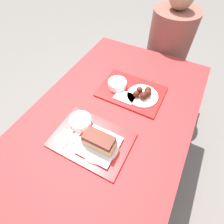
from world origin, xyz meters
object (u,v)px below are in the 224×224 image
brisket_sandwich_plate (99,143)px  bowl_coleslaw_far (117,84)px  bowl_coleslaw_near (80,121)px  tray_near (92,140)px  wings_plate_far (143,94)px  tray_far (131,92)px  person_seated_across (170,38)px

brisket_sandwich_plate → bowl_coleslaw_far: bearing=104.9°
bowl_coleslaw_near → brisket_sandwich_plate: size_ratio=0.60×
tray_near → wings_plate_far: wings_plate_far is taller
bowl_coleslaw_near → wings_plate_far: (0.23, 0.36, -0.01)m
tray_far → brisket_sandwich_plate: bearing=-88.0°
wings_plate_far → person_seated_across: (-0.04, 0.75, -0.01)m
tray_far → bowl_coleslaw_far: size_ratio=3.38×
brisket_sandwich_plate → tray_near: bearing=165.5°
tray_far → bowl_coleslaw_near: bearing=-111.8°
tray_far → wings_plate_far: (0.08, -0.01, 0.03)m
tray_near → bowl_coleslaw_far: bowl_coleslaw_far is taller
bowl_coleslaw_near → brisket_sandwich_plate: 0.18m
tray_far → bowl_coleslaw_near: bowl_coleslaw_near is taller
tray_near → brisket_sandwich_plate: (0.06, -0.02, 0.04)m
tray_near → tray_far: (0.04, 0.43, 0.00)m
bowl_coleslaw_near → wings_plate_far: 0.43m
tray_near → person_seated_across: size_ratio=0.59×
tray_far → wings_plate_far: 0.09m
tray_near → tray_far: size_ratio=1.00×
bowl_coleslaw_near → brisket_sandwich_plate: (0.16, -0.07, 0.01)m
brisket_sandwich_plate → bowl_coleslaw_near: bearing=156.3°
tray_far → bowl_coleslaw_near: size_ratio=3.38×
brisket_sandwich_plate → wings_plate_far: size_ratio=1.01×
tray_far → tray_near: bearing=-95.8°
tray_near → wings_plate_far: size_ratio=2.07×
tray_near → bowl_coleslaw_near: bearing=151.7°
tray_far → brisket_sandwich_plate: brisket_sandwich_plate is taller
brisket_sandwich_plate → wings_plate_far: 0.44m
tray_near → bowl_coleslaw_near: bowl_coleslaw_near is taller
tray_near → tray_far: same height
tray_far → person_seated_across: bearing=86.3°
bowl_coleslaw_near → person_seated_across: 1.13m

